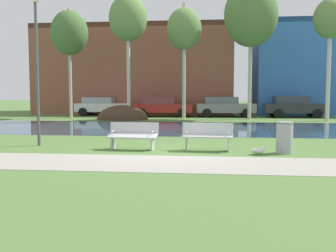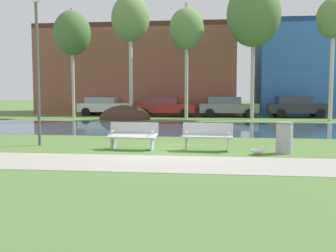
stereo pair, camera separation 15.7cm
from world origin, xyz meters
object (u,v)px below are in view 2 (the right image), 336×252
at_px(bench_right, 207,136).
at_px(parked_wagon_fourth_dark, 296,106).
at_px(parked_hatch_third_grey, 227,106).
at_px(bench_left, 133,135).
at_px(trash_bin, 284,137).
at_px(streetlamp, 37,44).
at_px(seagull, 258,150).
at_px(parked_sedan_second_red, 164,106).
at_px(parked_van_nearest_white, 105,106).

xyz_separation_m(bench_right, parked_wagon_fourth_dark, (6.07, 17.27, 0.33)).
relative_size(parked_hatch_third_grey, parked_wagon_fourth_dark, 1.03).
bearing_deg(bench_right, bench_left, 180.00).
height_order(bench_left, parked_wagon_fourth_dark, parked_wagon_fourth_dark).
distance_m(trash_bin, streetlamp, 8.70).
bearing_deg(seagull, bench_right, 156.32).
relative_size(bench_left, parked_sedan_second_red, 0.36).
xyz_separation_m(streetlamp, parked_hatch_third_grey, (6.92, 16.63, -2.69)).
height_order(parked_sedan_second_red, parked_hatch_third_grey, parked_hatch_third_grey).
relative_size(parked_sedan_second_red, parked_hatch_third_grey, 1.03).
distance_m(trash_bin, parked_wagon_fourth_dark, 17.97).
bearing_deg(parked_sedan_second_red, streetlamp, -97.78).
distance_m(streetlamp, parked_hatch_third_grey, 18.21).
xyz_separation_m(bench_right, streetlamp, (-5.81, 0.60, 3.00)).
xyz_separation_m(bench_right, trash_bin, (2.31, -0.31, 0.02)).
bearing_deg(streetlamp, bench_right, -5.93).
relative_size(bench_left, parked_van_nearest_white, 0.39).
relative_size(trash_bin, parked_wagon_fourth_dark, 0.23).
xyz_separation_m(bench_left, trash_bin, (4.70, -0.31, 0.02)).
xyz_separation_m(streetlamp, parked_sedan_second_red, (2.24, 16.37, -2.70)).
distance_m(bench_right, parked_wagon_fourth_dark, 18.31).
distance_m(bench_right, parked_hatch_third_grey, 17.27).
relative_size(bench_left, trash_bin, 1.72).
distance_m(trash_bin, parked_hatch_third_grey, 17.59).
bearing_deg(seagull, bench_left, 170.37).
xyz_separation_m(bench_right, seagull, (1.51, -0.66, -0.34)).
bearing_deg(parked_van_nearest_white, parked_hatch_third_grey, -3.09).
bearing_deg(parked_sedan_second_red, bench_left, -86.01).
bearing_deg(bench_right, parked_hatch_third_grey, 86.32).
xyz_separation_m(bench_left, bench_right, (2.39, -0.00, 0.00)).
bearing_deg(bench_right, seagull, -23.68).
height_order(streetlamp, parked_van_nearest_white, streetlamp).
bearing_deg(parked_hatch_third_grey, parked_wagon_fourth_dark, 0.34).
xyz_separation_m(trash_bin, parked_hatch_third_grey, (-1.20, 17.54, 0.29)).
xyz_separation_m(bench_right, parked_hatch_third_grey, (1.11, 17.24, 0.31)).
xyz_separation_m(bench_left, parked_hatch_third_grey, (3.50, 17.24, 0.31)).
bearing_deg(bench_right, parked_wagon_fourth_dark, 70.62).
bearing_deg(parked_van_nearest_white, parked_wagon_fourth_dark, -1.91).
xyz_separation_m(seagull, streetlamp, (-7.32, 1.26, 3.34)).
height_order(seagull, streetlamp, streetlamp).
xyz_separation_m(parked_sedan_second_red, parked_wagon_fourth_dark, (9.65, 0.29, 0.04)).
height_order(streetlamp, parked_sedan_second_red, streetlamp).
relative_size(bench_left, parked_wagon_fourth_dark, 0.39).
bearing_deg(parked_hatch_third_grey, trash_bin, -86.08).
bearing_deg(parked_sedan_second_red, bench_right, -78.11).
xyz_separation_m(bench_left, parked_van_nearest_white, (-5.93, 17.75, 0.29)).
distance_m(parked_sedan_second_red, parked_wagon_fourth_dark, 9.65).
relative_size(bench_right, parked_hatch_third_grey, 0.38).
height_order(bench_left, parked_van_nearest_white, parked_van_nearest_white).
relative_size(bench_left, streetlamp, 0.31).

